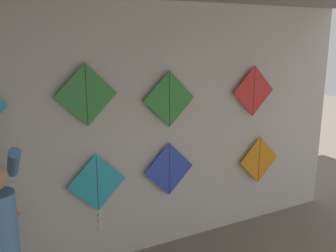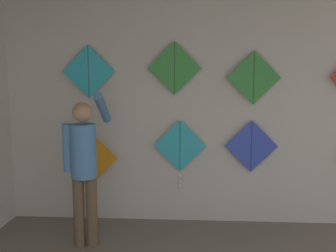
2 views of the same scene
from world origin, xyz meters
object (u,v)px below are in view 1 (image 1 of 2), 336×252
object	(u,v)px
kite_7	(254,91)
shopkeeper	(1,240)
kite_1	(97,186)
kite_2	(169,169)
kite_3	(259,160)
kite_6	(169,99)
kite_5	(86,95)

from	to	relation	value
kite_7	shopkeeper	bearing A→B (deg)	-167.22
kite_1	kite_2	distance (m)	0.85
kite_3	kite_6	bearing A→B (deg)	180.00
shopkeeper	kite_2	size ratio (longest dim) A/B	2.59
kite_1	kite_6	size ratio (longest dim) A/B	1.33
kite_3	kite_2	bearing A→B (deg)	180.00
kite_1	kite_5	world-z (taller)	kite_5
kite_5	kite_7	size ratio (longest dim) A/B	1.00
kite_5	kite_3	bearing A→B (deg)	0.00
kite_1	shopkeeper	bearing A→B (deg)	-145.07
kite_2	kite_5	world-z (taller)	kite_5
kite_1	kite_5	xyz separation A→B (m)	(-0.07, 0.00, 0.96)
kite_6	kite_7	size ratio (longest dim) A/B	1.00
shopkeeper	kite_7	world-z (taller)	kite_7
kite_5	kite_7	xyz separation A→B (m)	(2.10, 0.00, -0.10)
kite_2	kite_5	distance (m)	1.30
kite_1	kite_2	bearing A→B (deg)	0.05
kite_1	kite_7	distance (m)	2.21
shopkeeper	kite_3	distance (m)	3.23
kite_3	kite_6	distance (m)	1.61
kite_1	kite_2	world-z (taller)	kite_2
kite_6	kite_2	bearing A→B (deg)	180.00
kite_1	kite_6	world-z (taller)	kite_6
shopkeeper	kite_5	distance (m)	1.49
kite_5	kite_6	distance (m)	0.92
shopkeeper	kite_3	bearing A→B (deg)	4.40
shopkeeper	kite_5	world-z (taller)	kite_5
kite_3	kite_5	world-z (taller)	kite_5
kite_2	kite_7	world-z (taller)	kite_7
kite_2	kite_3	size ratio (longest dim) A/B	1.00
kite_2	kite_3	xyz separation A→B (m)	(1.34, 0.00, -0.10)
shopkeeper	kite_3	size ratio (longest dim) A/B	2.59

